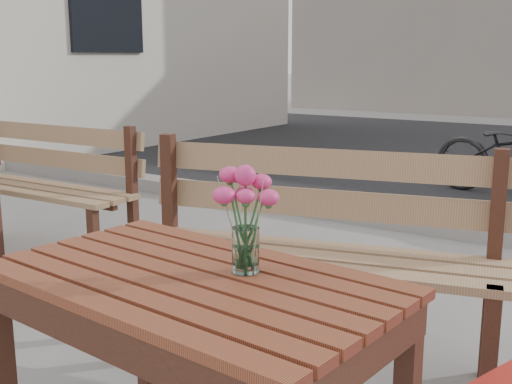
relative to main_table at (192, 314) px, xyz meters
The scene contains 4 objects.
main_table is the anchor object (origin of this frame).
main_bench 0.97m from the main_table, 98.82° to the left, with size 1.57×0.81×0.94m.
main_vase 0.33m from the main_table, 42.62° to the left, with size 0.16×0.16×0.29m.
second_bench 2.61m from the main_table, 149.77° to the left, with size 1.42×0.47×0.88m.
Camera 1 is at (1.26, -1.44, 1.25)m, focal length 45.00 mm.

